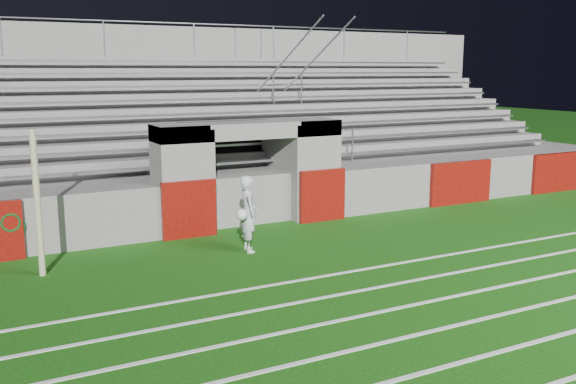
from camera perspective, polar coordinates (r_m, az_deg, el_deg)
ground at (r=13.39m, az=2.84°, el=-5.99°), size 90.00×90.00×0.00m
field_post at (r=12.89m, az=-21.37°, el=-0.98°), size 0.12×0.12×2.80m
field_markings at (r=9.69m, az=18.46°, el=-13.27°), size 28.00×8.09×0.01m
stadium_structure at (r=20.22m, az=-8.69°, el=3.96°), size 26.00×8.48×5.42m
goalkeeper_with_ball at (r=13.77m, az=-3.57°, el=-1.93°), size 0.65×0.76×1.66m
hose_coil at (r=14.34m, az=-23.42°, el=-2.80°), size 0.57×0.14×0.62m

